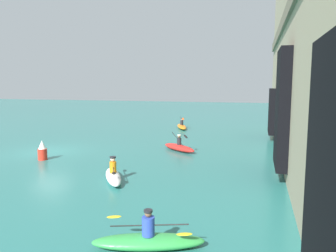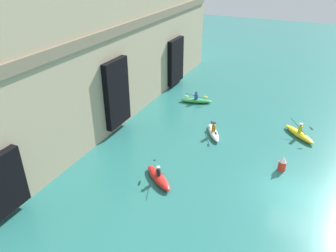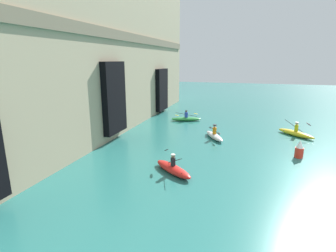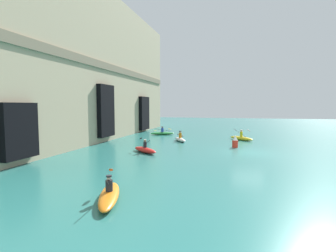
{
  "view_description": "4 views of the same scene",
  "coord_description": "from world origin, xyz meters",
  "px_view_note": "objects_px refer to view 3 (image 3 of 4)",
  "views": [
    {
      "loc": [
        18.58,
        13.34,
        4.53
      ],
      "look_at": [
        -0.1,
        8.17,
        1.98
      ],
      "focal_mm": 35.0,
      "sensor_mm": 36.0,
      "label": 1
    },
    {
      "loc": [
        -17.99,
        0.36,
        13.46
      ],
      "look_at": [
        1.54,
        9.46,
        1.9
      ],
      "focal_mm": 35.0,
      "sensor_mm": 36.0,
      "label": 2
    },
    {
      "loc": [
        -15.67,
        4.57,
        6.19
      ],
      "look_at": [
        0.42,
        9.46,
        1.95
      ],
      "focal_mm": 28.0,
      "sensor_mm": 36.0,
      "label": 3
    },
    {
      "loc": [
        -22.77,
        0.91,
        3.93
      ],
      "look_at": [
        1.51,
        7.37,
        1.93
      ],
      "focal_mm": 28.0,
      "sensor_mm": 36.0,
      "label": 4
    }
  ],
  "objects_px": {
    "kayak_red": "(173,169)",
    "kayak_white": "(214,135)",
    "kayak_green": "(186,119)",
    "marker_buoy": "(299,150)",
    "kayak_yellow": "(296,133)"
  },
  "relations": [
    {
      "from": "kayak_yellow",
      "to": "marker_buoy",
      "type": "bearing_deg",
      "value": -51.67
    },
    {
      "from": "marker_buoy",
      "to": "kayak_red",
      "type": "bearing_deg",
      "value": 123.01
    },
    {
      "from": "kayak_white",
      "to": "kayak_green",
      "type": "bearing_deg",
      "value": 2.93
    },
    {
      "from": "kayak_red",
      "to": "kayak_green",
      "type": "xyz_separation_m",
      "value": [
        12.96,
        2.25,
        -0.02
      ]
    },
    {
      "from": "kayak_green",
      "to": "marker_buoy",
      "type": "relative_size",
      "value": 2.75
    },
    {
      "from": "kayak_red",
      "to": "marker_buoy",
      "type": "xyz_separation_m",
      "value": [
        4.69,
        -7.21,
        0.3
      ]
    },
    {
      "from": "kayak_white",
      "to": "kayak_green",
      "type": "xyz_separation_m",
      "value": [
        5.56,
        3.64,
        -0.02
      ]
    },
    {
      "from": "kayak_red",
      "to": "kayak_yellow",
      "type": "bearing_deg",
      "value": -89.61
    },
    {
      "from": "kayak_green",
      "to": "kayak_red",
      "type": "bearing_deg",
      "value": -97.34
    },
    {
      "from": "kayak_red",
      "to": "kayak_white",
      "type": "distance_m",
      "value": 7.53
    },
    {
      "from": "kayak_white",
      "to": "marker_buoy",
      "type": "bearing_deg",
      "value": -145.27
    },
    {
      "from": "kayak_red",
      "to": "marker_buoy",
      "type": "height_order",
      "value": "kayak_red"
    },
    {
      "from": "kayak_yellow",
      "to": "marker_buoy",
      "type": "height_order",
      "value": "kayak_yellow"
    },
    {
      "from": "kayak_red",
      "to": "kayak_white",
      "type": "height_order",
      "value": "kayak_red"
    },
    {
      "from": "kayak_green",
      "to": "marker_buoy",
      "type": "bearing_deg",
      "value": -58.36
    }
  ]
}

